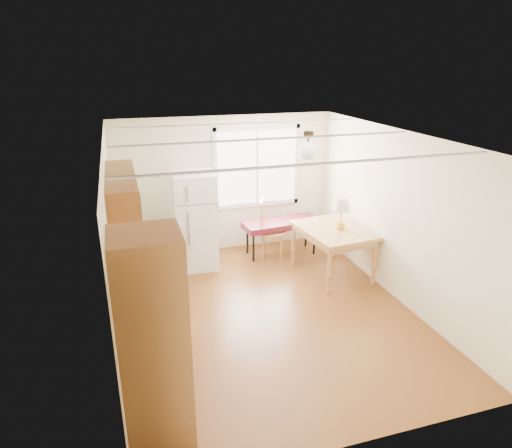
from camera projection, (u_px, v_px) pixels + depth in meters
name	position (u px, v px, depth m)	size (l,w,h in m)	color
room_shell	(269.00, 231.00, 6.12)	(4.60, 5.60, 2.62)	#5A2F12
kitchen_run	(144.00, 299.00, 5.21)	(0.65, 3.40, 2.20)	brown
window_unit	(257.00, 167.00, 8.40)	(1.64, 0.05, 1.51)	white
pendant_light	(308.00, 150.00, 6.33)	(0.26, 0.26, 0.40)	black
refrigerator	(195.00, 221.00, 7.74)	(0.73, 0.74, 1.67)	white
bench	(281.00, 224.00, 8.32)	(1.44, 0.66, 0.64)	#571421
dining_table	(333.00, 235.00, 7.48)	(1.12, 1.40, 0.81)	#B47C45
chair	(267.00, 225.00, 8.14)	(0.53, 0.53, 1.08)	#B47C45
table_lamp	(342.00, 207.00, 7.30)	(0.30, 0.30, 0.52)	gold
coffee_maker	(147.00, 314.00, 4.53)	(0.22, 0.27, 0.40)	black
kettle	(135.00, 301.00, 4.87)	(0.12, 0.12, 0.23)	red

